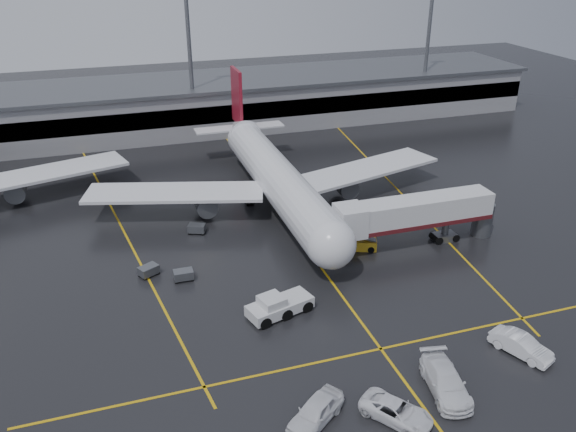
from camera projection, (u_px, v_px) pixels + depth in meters
name	position (u px, v px, depth m)	size (l,w,h in m)	color
ground	(299.00, 237.00, 70.25)	(220.00, 220.00, 0.00)	black
apron_line_centre	(299.00, 237.00, 70.25)	(0.25, 90.00, 0.02)	gold
apron_line_stop	(381.00, 349.00, 51.38)	(60.00, 0.25, 0.02)	gold
apron_line_left	(120.00, 225.00, 73.26)	(0.25, 70.00, 0.02)	gold
apron_line_right	(396.00, 188.00, 83.83)	(0.25, 70.00, 0.02)	gold
terminal	(215.00, 102.00, 109.49)	(122.00, 19.00, 8.60)	gray
light_mast_mid	(190.00, 54.00, 98.62)	(3.00, 1.20, 25.45)	#595B60
light_mast_right	(428.00, 40.00, 111.13)	(3.00, 1.20, 25.45)	#595B60
main_airliner	(275.00, 175.00, 76.75)	(48.80, 45.60, 14.10)	silver
jet_bridge	(416.00, 215.00, 66.71)	(19.90, 3.40, 6.05)	silver
pushback_tractor	(278.00, 306.00, 55.67)	(6.78, 4.24, 2.26)	silver
belt_loader	(360.00, 244.00, 67.42)	(4.13, 2.88, 2.41)	gold
service_van_a	(396.00, 411.00, 43.64)	(2.53, 5.49, 1.53)	white
service_van_b	(446.00, 381.00, 46.27)	(2.66, 6.55, 1.90)	white
service_van_c	(521.00, 345.00, 50.43)	(1.87, 5.35, 1.76)	white
service_van_d	(316.00, 411.00, 43.40)	(2.18, 5.42, 1.85)	white
baggage_cart_a	(183.00, 275.00, 61.34)	(2.01, 1.32, 1.12)	#595B60
baggage_cart_b	(149.00, 270.00, 62.14)	(2.38, 2.09, 1.12)	#595B60
baggage_cart_c	(197.00, 228.00, 70.97)	(2.35, 1.99, 1.12)	#595B60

